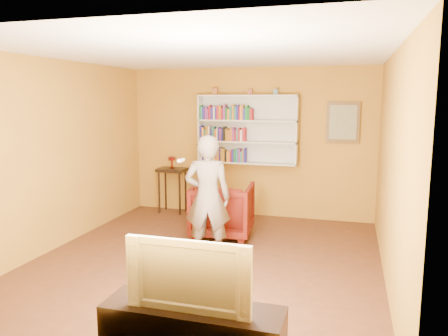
{
  "coord_description": "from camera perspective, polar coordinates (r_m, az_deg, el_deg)",
  "views": [
    {
      "loc": [
        1.79,
        -5.28,
        2.13
      ],
      "look_at": [
        0.03,
        0.75,
        1.14
      ],
      "focal_mm": 35.0,
      "sensor_mm": 36.0,
      "label": 1
    }
  ],
  "objects": [
    {
      "name": "console_table",
      "position": [
        8.31,
        -6.78,
        -1.03
      ],
      "size": [
        0.52,
        0.4,
        0.85
      ],
      "color": "black",
      "rests_on": "ground"
    },
    {
      "name": "books_row_lower",
      "position": [
        7.97,
        -0.11,
        1.7
      ],
      "size": [
        0.85,
        0.19,
        0.27
      ],
      "color": "silver",
      "rests_on": "bookshelf"
    },
    {
      "name": "person",
      "position": [
        5.82,
        -2.15,
        -3.88
      ],
      "size": [
        0.68,
        0.52,
        1.68
      ],
      "primitive_type": "imported",
      "rotation": [
        0.0,
        0.0,
        3.34
      ],
      "color": "#66584B",
      "rests_on": "ground"
    },
    {
      "name": "game_remote",
      "position": [
        5.43,
        -5.63,
        1.03
      ],
      "size": [
        0.04,
        0.15,
        0.04
      ],
      "primitive_type": "cube",
      "color": "silver",
      "rests_on": "person"
    },
    {
      "name": "ornament_left",
      "position": [
        8.0,
        -1.16,
        9.96
      ],
      "size": [
        0.09,
        0.09,
        0.12
      ],
      "primitive_type": "cube",
      "color": "#9A532C",
      "rests_on": "bookshelf"
    },
    {
      "name": "books_row_upper",
      "position": [
        7.89,
        0.37,
        7.19
      ],
      "size": [
        0.97,
        0.19,
        0.27
      ],
      "color": "#186E29",
      "rests_on": "bookshelf"
    },
    {
      "name": "ruby_lustre",
      "position": [
        8.26,
        -6.82,
        1.09
      ],
      "size": [
        0.14,
        0.14,
        0.23
      ],
      "color": "maroon",
      "rests_on": "console_table"
    },
    {
      "name": "framed_painting",
      "position": [
        7.75,
        15.29,
        5.8
      ],
      "size": [
        0.55,
        0.05,
        0.7
      ],
      "color": "#523817",
      "rests_on": "room_shell"
    },
    {
      "name": "books_row_middle",
      "position": [
        7.93,
        -0.12,
        4.43
      ],
      "size": [
        0.84,
        0.18,
        0.27
      ],
      "color": "#262095",
      "rests_on": "bookshelf"
    },
    {
      "name": "ornament_right",
      "position": [
        7.74,
        6.78,
        9.85
      ],
      "size": [
        0.07,
        0.07,
        0.1
      ],
      "primitive_type": "cube",
      "color": "slate",
      "rests_on": "bookshelf"
    },
    {
      "name": "television",
      "position": [
        3.5,
        -4.18,
        -13.38
      ],
      "size": [
        1.0,
        0.13,
        0.57
      ],
      "primitive_type": "imported",
      "rotation": [
        0.0,
        0.0,
        0.0
      ],
      "color": "black",
      "rests_on": "tv_cabinet"
    },
    {
      "name": "armchair",
      "position": [
        6.85,
        -0.18,
        -5.52
      ],
      "size": [
        0.99,
        1.01,
        0.84
      ],
      "primitive_type": "imported",
      "rotation": [
        0.0,
        0.0,
        3.24
      ],
      "color": "#410604",
      "rests_on": "ground"
    },
    {
      "name": "ornament_centre",
      "position": [
        7.83,
        3.44,
        9.9
      ],
      "size": [
        0.07,
        0.07,
        0.1
      ],
      "primitive_type": "cube",
      "color": "brown",
      "rests_on": "bookshelf"
    },
    {
      "name": "room_shell",
      "position": [
        5.69,
        -2.42,
        -2.41
      ],
      "size": [
        5.3,
        5.8,
        2.88
      ],
      "color": "#422315",
      "rests_on": "ground"
    },
    {
      "name": "bookshelf",
      "position": [
        7.91,
        3.16,
        5.02
      ],
      "size": [
        1.8,
        0.29,
        1.23
      ],
      "color": "silver",
      "rests_on": "room_shell"
    }
  ]
}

